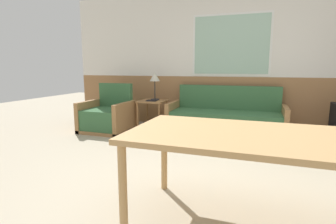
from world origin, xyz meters
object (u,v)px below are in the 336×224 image
(couch, at_px, (225,120))
(table_lamp, at_px, (155,79))
(side_table, at_px, (153,105))
(armchair, at_px, (108,117))
(dining_table, at_px, (257,143))

(couch, distance_m, table_lamp, 1.58)
(table_lamp, bearing_deg, side_table, -98.78)
(couch, relative_size, armchair, 2.32)
(couch, bearing_deg, armchair, -166.09)
(table_lamp, bearing_deg, armchair, -143.18)
(armchair, xyz_separation_m, table_lamp, (0.75, 0.56, 0.72))
(couch, distance_m, side_table, 1.43)
(couch, bearing_deg, side_table, -177.58)
(dining_table, bearing_deg, armchair, 139.26)
(armchair, bearing_deg, dining_table, -47.61)
(couch, relative_size, table_lamp, 3.77)
(table_lamp, height_order, dining_table, table_lamp)
(armchair, xyz_separation_m, dining_table, (2.73, -2.35, 0.41))
(dining_table, bearing_deg, couch, 101.24)
(armchair, relative_size, table_lamp, 1.62)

